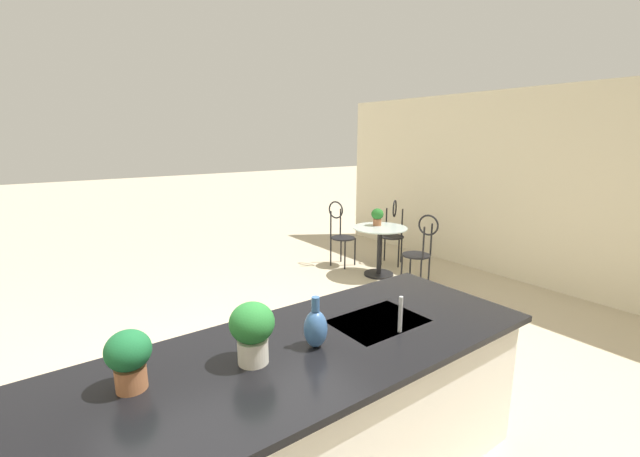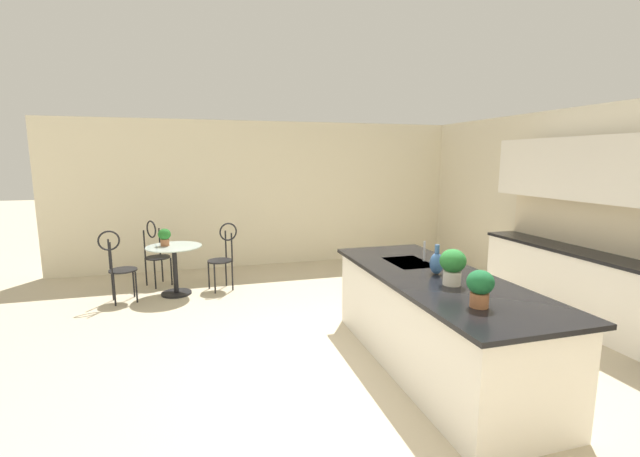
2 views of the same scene
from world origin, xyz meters
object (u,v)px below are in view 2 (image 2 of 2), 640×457
Objects in this scene: chair_near_window at (156,250)px; chair_by_island at (118,263)px; chair_toward_desk at (223,253)px; bistro_table at (175,265)px; potted_plant_on_table at (164,236)px; vase_on_counter at (437,263)px; potted_plant_counter_near at (453,265)px; potted_plant_counter_far at (480,286)px.

chair_near_window is 1.00× the size of chair_by_island.
chair_toward_desk is at bearing 62.58° from chair_near_window.
potted_plant_on_table reaches higher than bistro_table.
potted_plant_on_table is 4.07m from vase_on_counter.
potted_plant_counter_near reaches higher than chair_near_window.
chair_near_window is 4.04× the size of potted_plant_on_table.
chair_toward_desk is 4.04× the size of potted_plant_on_table.
vase_on_counter is (3.05, 2.69, 0.14)m from potted_plant_on_table.
bistro_table is at bearing 27.75° from chair_near_window.
potted_plant_on_table is at bearing -89.21° from chair_toward_desk.
chair_by_island is 3.62× the size of vase_on_counter.
chair_toward_desk is 3.61m from vase_on_counter.
potted_plant_counter_near reaches higher than vase_on_counter.
chair_toward_desk is at bearing 95.72° from bistro_table.
potted_plant_counter_far reaches higher than chair_by_island.
chair_near_window is at bearing -117.42° from chair_toward_desk.
chair_toward_desk is 3.62× the size of vase_on_counter.
chair_near_window is 4.63m from vase_on_counter.
potted_plant_on_table is at bearing -142.24° from potted_plant_counter_near.
chair_by_island is (0.76, -0.43, 0.00)m from chair_near_window.
chair_by_island is 4.04× the size of potted_plant_on_table.
chair_near_window is at bearing -141.31° from vase_on_counter.
potted_plant_counter_far is at bearing 31.50° from bistro_table.
potted_plant_on_table is at bearing 19.39° from chair_near_window.
chair_near_window is 3.62× the size of vase_on_counter.
chair_toward_desk is 3.68× the size of potted_plant_counter_far.
potted_plant_counter_near is at bearing 37.76° from potted_plant_on_table.
chair_by_island is 3.68× the size of potted_plant_counter_far.
chair_by_island is at bearing -134.43° from potted_plant_counter_near.
potted_plant_on_table is 0.91× the size of potted_plant_counter_far.
chair_toward_desk reaches higher than bistro_table.
potted_plant_counter_near is at bearing 167.39° from potted_plant_counter_far.
chair_toward_desk is (-0.22, 1.46, 0.00)m from chair_by_island.
chair_by_island is 4.90m from potted_plant_counter_far.
bistro_table is 0.77× the size of chair_by_island.
bistro_table is 2.78× the size of vase_on_counter.
chair_by_island is 3.24× the size of potted_plant_counter_near.
chair_near_window is 0.66m from potted_plant_on_table.
potted_plant_counter_near reaches higher than bistro_table.
potted_plant_counter_far is (3.74, 3.13, 0.51)m from chair_by_island.
chair_near_window is 0.87m from chair_by_island.
potted_plant_counter_near is (3.19, 3.25, 0.53)m from chair_by_island.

